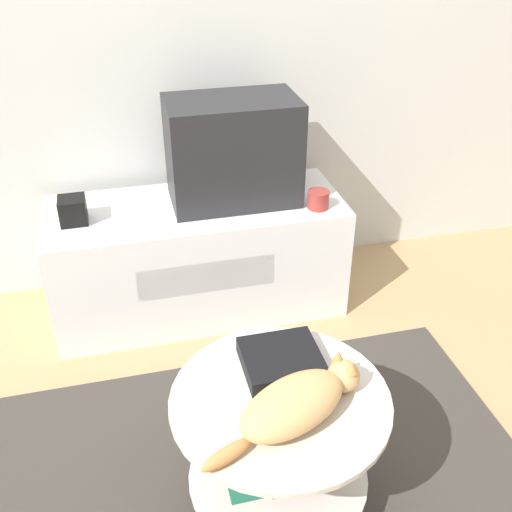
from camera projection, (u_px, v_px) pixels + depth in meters
ground_plane at (245, 495)px, 1.93m from camera, size 12.00×12.00×0.00m
rug at (245, 493)px, 1.92m from camera, size 1.91×1.24×0.02m
tv_stand at (198, 257)px, 2.67m from camera, size 1.26×0.50×0.52m
tv at (233, 151)px, 2.46m from camera, size 0.53×0.32×0.44m
speaker at (73, 210)px, 2.38m from camera, size 0.11×0.11×0.11m
mug at (318, 200)px, 2.49m from camera, size 0.09×0.09×0.08m
coffee_table at (280, 439)px, 1.74m from camera, size 0.62×0.62×0.45m
dvd_box at (281, 360)px, 1.74m from camera, size 0.22×0.21×0.05m
cat at (297, 402)px, 1.56m from camera, size 0.49×0.29×0.12m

